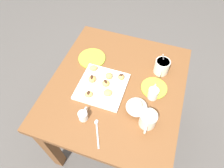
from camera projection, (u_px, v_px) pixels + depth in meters
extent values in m
plane|color=#514C47|center=(115.00, 131.00, 1.86)|extent=(8.00, 8.00, 0.00)
cube|color=brown|center=(117.00, 86.00, 1.27)|extent=(0.92, 0.82, 0.04)
cube|color=brown|center=(93.00, 66.00, 1.86)|extent=(0.07, 0.07, 0.71)
cube|color=brown|center=(51.00, 147.00, 1.42)|extent=(0.07, 0.07, 0.71)
cube|color=brown|center=(169.00, 86.00, 1.73)|extent=(0.07, 0.07, 0.71)
cube|color=white|center=(102.00, 86.00, 1.24)|extent=(0.29, 0.29, 0.02)
cylinder|color=silver|center=(162.00, 67.00, 1.28)|extent=(0.09, 0.09, 0.10)
torus|color=silver|center=(160.00, 73.00, 1.24)|extent=(0.06, 0.01, 0.06)
cylinder|color=black|center=(163.00, 62.00, 1.24)|extent=(0.08, 0.08, 0.01)
cylinder|color=silver|center=(163.00, 60.00, 1.26)|extent=(0.03, 0.03, 0.13)
cylinder|color=silver|center=(148.00, 119.00, 1.07)|extent=(0.09, 0.09, 0.09)
torus|color=silver|center=(146.00, 128.00, 1.03)|extent=(0.06, 0.01, 0.06)
cylinder|color=black|center=(149.00, 116.00, 1.03)|extent=(0.08, 0.08, 0.01)
cylinder|color=silver|center=(150.00, 113.00, 1.05)|extent=(0.02, 0.05, 0.12)
cylinder|color=white|center=(153.00, 94.00, 1.17)|extent=(0.06, 0.06, 0.07)
cone|color=white|center=(153.00, 95.00, 1.14)|extent=(0.02, 0.02, 0.02)
torus|color=white|center=(155.00, 88.00, 1.19)|extent=(0.05, 0.01, 0.05)
cylinder|color=white|center=(154.00, 91.00, 1.15)|extent=(0.05, 0.05, 0.01)
ellipsoid|color=white|center=(137.00, 107.00, 1.12)|extent=(0.12, 0.12, 0.07)
sphere|color=beige|center=(137.00, 105.00, 1.11)|extent=(0.07, 0.07, 0.07)
ellipsoid|color=green|center=(137.00, 105.00, 1.08)|extent=(0.03, 0.03, 0.01)
cylinder|color=white|center=(83.00, 116.00, 1.10)|extent=(0.05, 0.05, 0.05)
cone|color=white|center=(81.00, 118.00, 1.07)|extent=(0.02, 0.02, 0.02)
torus|color=white|center=(86.00, 110.00, 1.12)|extent=(0.04, 0.01, 0.04)
cylinder|color=#381E11|center=(83.00, 114.00, 1.08)|extent=(0.04, 0.04, 0.01)
cylinder|color=#9EC633|center=(92.00, 58.00, 1.38)|extent=(0.18, 0.18, 0.01)
cylinder|color=#9EC633|center=(154.00, 88.00, 1.23)|extent=(0.16, 0.16, 0.01)
cube|color=silver|center=(97.00, 135.00, 1.06)|extent=(0.14, 0.07, 0.00)
ellipsoid|color=silver|center=(96.00, 122.00, 1.10)|extent=(0.03, 0.02, 0.01)
ellipsoid|color=#DBA351|center=(89.00, 94.00, 1.18)|extent=(0.06, 0.06, 0.03)
ellipsoid|color=#381E11|center=(88.00, 93.00, 1.16)|extent=(0.03, 0.02, 0.00)
ellipsoid|color=#DBA351|center=(106.00, 83.00, 1.22)|extent=(0.06, 0.06, 0.03)
ellipsoid|color=#381E11|center=(106.00, 81.00, 1.21)|extent=(0.03, 0.03, 0.00)
ellipsoid|color=#DBA351|center=(108.00, 93.00, 1.18)|extent=(0.07, 0.07, 0.03)
ellipsoid|color=#DBA351|center=(121.00, 77.00, 1.25)|extent=(0.06, 0.06, 0.04)
ellipsoid|color=#381E11|center=(121.00, 75.00, 1.23)|extent=(0.03, 0.03, 0.00)
ellipsoid|color=#DBA351|center=(92.00, 79.00, 1.24)|extent=(0.05, 0.05, 0.04)
ellipsoid|color=#381E11|center=(92.00, 77.00, 1.22)|extent=(0.04, 0.02, 0.00)
ellipsoid|color=#DBA351|center=(109.00, 76.00, 1.25)|extent=(0.05, 0.05, 0.04)
ellipsoid|color=#DBA351|center=(93.00, 68.00, 1.29)|extent=(0.06, 0.06, 0.03)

